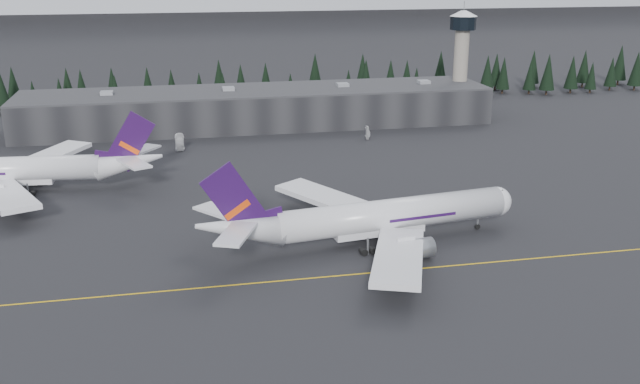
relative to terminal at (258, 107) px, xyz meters
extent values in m
plane|color=black|center=(0.00, -125.00, -6.30)|extent=(1400.00, 1400.00, 0.00)
cube|color=gold|center=(0.00, -127.00, -6.29)|extent=(400.00, 0.40, 0.02)
cube|color=black|center=(0.00, 0.00, -0.30)|extent=(160.00, 30.00, 12.00)
cube|color=#333335|center=(0.00, 0.00, 6.00)|extent=(160.00, 30.00, 0.60)
cylinder|color=gray|center=(75.00, 3.00, 9.70)|extent=(5.20, 5.20, 32.00)
cylinder|color=black|center=(75.00, 3.00, 26.95)|extent=(9.20, 9.20, 4.50)
cone|color=silver|center=(75.00, 3.00, 30.40)|extent=(10.00, 10.00, 2.00)
cube|color=black|center=(0.00, 37.00, 1.20)|extent=(360.00, 20.00, 15.00)
cylinder|color=silver|center=(13.47, -112.64, -0.49)|extent=(49.00, 12.70, 6.34)
sphere|color=silver|center=(37.56, -109.43, -0.49)|extent=(6.34, 6.34, 6.34)
cone|color=silver|center=(-17.94, -116.83, 0.46)|extent=(18.43, 8.63, 9.18)
cube|color=silver|center=(5.03, -97.25, -2.18)|extent=(24.10, 28.99, 2.71)
cylinder|color=#93969B|center=(12.08, -102.17, -3.98)|extent=(7.34, 4.89, 4.01)
cube|color=silver|center=(9.35, -129.71, -2.18)|extent=(18.24, 30.68, 2.71)
cylinder|color=#93969B|center=(14.87, -123.11, -3.98)|extent=(7.34, 4.89, 4.01)
cube|color=#2A0E44|center=(-18.46, -116.90, 5.85)|extent=(13.33, 2.29, 15.73)
cube|color=#E1430D|center=(-18.25, -116.87, 4.26)|extent=(5.18, 1.27, 3.87)
cube|color=silver|center=(-20.87, -110.82, 1.94)|extent=(10.85, 12.11, 0.53)
cube|color=silver|center=(-19.19, -123.39, 1.94)|extent=(8.82, 12.55, 0.53)
cylinder|color=black|center=(33.37, -109.99, -4.72)|extent=(0.53, 0.53, 3.17)
cylinder|color=black|center=(5.52, -108.91, -4.72)|extent=(0.53, 0.53, 3.17)
cylinder|color=black|center=(6.77, -118.33, -4.72)|extent=(0.53, 0.53, 3.17)
cylinder|color=white|center=(-71.42, -61.69, -0.58)|extent=(48.20, 10.81, 6.24)
cone|color=white|center=(-40.38, -64.69, 0.35)|extent=(17.98, 7.89, 9.03)
cube|color=white|center=(-66.76, -78.33, -2.25)|extent=(18.82, 30.10, 2.67)
cube|color=white|center=(-63.66, -46.25, -2.25)|extent=(23.02, 28.88, 2.67)
cylinder|color=gray|center=(-70.42, -51.35, -4.01)|extent=(7.11, 4.58, 3.95)
cube|color=#290D3F|center=(-39.86, -64.74, 5.66)|extent=(13.16, 1.78, 15.48)
cube|color=#F2470E|center=(-40.07, -64.72, 4.10)|extent=(5.10, 1.07, 3.81)
cube|color=white|center=(-38.91, -71.10, 1.81)|extent=(9.00, 12.35, 0.52)
cube|color=white|center=(-37.71, -58.68, 1.81)|extent=(10.45, 12.03, 0.52)
cylinder|color=black|center=(-64.63, -67.05, -4.74)|extent=(0.52, 0.52, 3.12)
cylinder|color=black|center=(-63.73, -57.74, -4.74)|extent=(0.52, 0.52, 3.12)
imported|color=silver|center=(-27.60, -30.49, -5.51)|extent=(3.15, 5.92, 1.58)
imported|color=silver|center=(31.77, -27.91, -5.52)|extent=(4.66, 2.11, 1.55)
camera|label=1|loc=(-28.66, -242.54, 48.53)|focal=40.00mm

